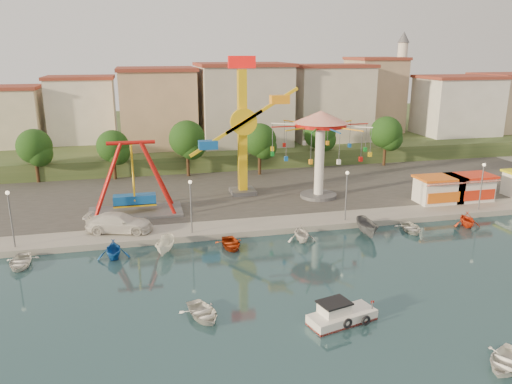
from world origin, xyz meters
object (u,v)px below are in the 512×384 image
object	(u,v)px
pirate_ship_ride	(133,180)
cabin_motorboat	(340,316)
wave_swinger	(320,135)
kamikaze_tower	(247,131)
van	(119,223)
rowboat_a	(203,313)

from	to	relation	value
pirate_ship_ride	cabin_motorboat	xyz separation A→B (m)	(13.39, -25.28, -3.95)
pirate_ship_ride	wave_swinger	size ratio (longest dim) A/B	0.86
wave_swinger	cabin_motorboat	size ratio (longest dim) A/B	2.31
kamikaze_tower	cabin_motorboat	size ratio (longest dim) A/B	3.28
pirate_ship_ride	cabin_motorboat	bearing A→B (deg)	-62.10
pirate_ship_ride	cabin_motorboat	distance (m)	28.88
wave_swinger	van	size ratio (longest dim) A/B	1.82
kamikaze_tower	rowboat_a	world-z (taller)	kamikaze_tower
cabin_motorboat	rowboat_a	xyz separation A→B (m)	(-8.99, 2.72, -0.07)
pirate_ship_ride	wave_swinger	distance (m)	21.93
kamikaze_tower	rowboat_a	size ratio (longest dim) A/B	4.57
kamikaze_tower	rowboat_a	xyz separation A→B (m)	(-9.05, -27.31, -7.98)
rowboat_a	pirate_ship_ride	bearing A→B (deg)	84.18
wave_swinger	cabin_motorboat	distance (m)	28.90
pirate_ship_ride	van	world-z (taller)	pirate_ship_ride
pirate_ship_ride	kamikaze_tower	distance (m)	14.80
cabin_motorboat	rowboat_a	distance (m)	9.40
pirate_ship_ride	cabin_motorboat	size ratio (longest dim) A/B	1.99
pirate_ship_ride	kamikaze_tower	size ratio (longest dim) A/B	0.61
pirate_ship_ride	van	xyz separation A→B (m)	(-1.54, -5.45, -2.87)
wave_swinger	rowboat_a	world-z (taller)	wave_swinger
wave_swinger	rowboat_a	xyz separation A→B (m)	(-17.16, -23.90, -7.82)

